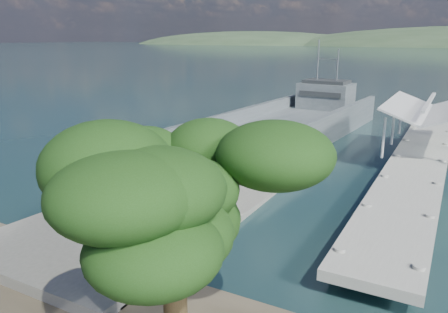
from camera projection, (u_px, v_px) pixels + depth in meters
ground at (158, 213)px, 26.39m from camera, size 1400.00×1400.00×0.00m
boat_ramp at (148, 215)px, 25.48m from camera, size 10.00×18.00×0.50m
shoreline_rocks at (89, 194)px, 29.66m from camera, size 3.20×5.60×0.90m
pier at (423, 146)px, 35.91m from camera, size 6.40×44.00×6.10m
landing_craft at (289, 130)px, 45.70m from camera, size 11.64×36.96×10.82m
military_truck at (184, 165)px, 27.97m from camera, size 2.82×8.22×3.78m
soldier at (110, 196)px, 25.22m from camera, size 0.82×0.80×1.90m
overhang_tree at (165, 191)px, 12.03m from camera, size 8.54×7.87×7.75m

